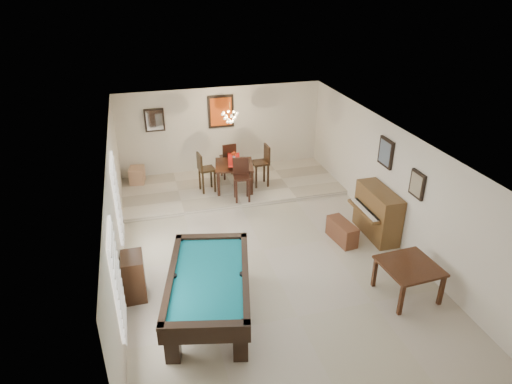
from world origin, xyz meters
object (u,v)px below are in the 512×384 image
pool_table (209,296)px  corner_bench (137,175)px  dining_table (234,174)px  piano_bench (342,232)px  flower_vase (234,156)px  upright_piano (372,213)px  dining_chair_west (207,172)px  square_table (407,280)px  dining_chair_east (260,166)px  dining_chair_north (228,160)px  apothecary_chest (134,276)px  dining_chair_south (242,180)px  chandelier (230,114)px

pool_table → corner_bench: pool_table is taller
dining_table → corner_bench: (-2.59, 1.09, -0.20)m
piano_bench → flower_vase: flower_vase is taller
pool_table → flower_vase: flower_vase is taller
upright_piano → dining_table: upright_piano is taller
dining_table → flower_vase: 0.54m
flower_vase → dining_chair_west: (-0.75, 0.04, -0.41)m
square_table → dining_chair_east: dining_chair_east is taller
dining_table → flower_vase: (0.00, 0.00, 0.54)m
piano_bench → dining_chair_north: bearing=115.0°
dining_chair_west → flower_vase: bearing=-100.3°
dining_chair_west → corner_bench: bearing=52.7°
apothecary_chest → dining_chair_south: (2.85, 3.13, 0.24)m
pool_table → chandelier: size_ratio=4.31×
apothecary_chest → corner_bench: bearing=87.4°
upright_piano → flower_vase: (-2.56, 3.07, 0.51)m
square_table → apothecary_chest: size_ratio=1.12×
piano_bench → dining_chair_east: size_ratio=0.74×
square_table → dining_chair_west: 6.02m
piano_bench → dining_chair_north: 4.31m
dining_chair_south → chandelier: bearing=100.5°
pool_table → corner_bench: 5.97m
dining_chair_north → corner_bench: (-2.58, 0.32, -0.31)m
upright_piano → piano_bench: upright_piano is taller
pool_table → dining_chair_west: bearing=93.5°
dining_table → dining_chair_east: dining_chair_east is taller
flower_vase → chandelier: size_ratio=0.40×
apothecary_chest → dining_chair_east: (3.56, 3.89, 0.26)m
flower_vase → dining_chair_south: (0.03, -0.75, -0.40)m
dining_chair_west → apothecary_chest: bearing=144.8°
flower_vase → corner_bench: (-2.59, 1.09, -0.74)m
dining_chair_north → dining_chair_east: (0.76, -0.76, 0.05)m
dining_chair_east → dining_table: bearing=-91.7°
dining_table → dining_chair_east: 0.76m
dining_table → flower_vase: flower_vase is taller
dining_chair_south → corner_bench: bearing=151.1°
flower_vase → dining_chair_north: 0.88m
upright_piano → dining_table: (-2.56, 3.07, -0.03)m
dining_chair_north → upright_piano: bearing=119.2°
piano_bench → pool_table: bearing=-153.6°
corner_bench → dining_chair_south: bearing=-35.1°
dining_table → chandelier: (-0.04, 0.19, 1.66)m
piano_bench → chandelier: bearing=119.1°
chandelier → apothecary_chest: bearing=-124.3°
upright_piano → dining_chair_east: size_ratio=1.18×
apothecary_chest → dining_chair_north: size_ratio=0.83×
pool_table → dining_table: dining_table is taller
apothecary_chest → flower_vase: bearing=54.0°
dining_table → dining_chair_north: (-0.01, 0.77, 0.12)m
piano_bench → dining_chair_north: size_ratio=0.81×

